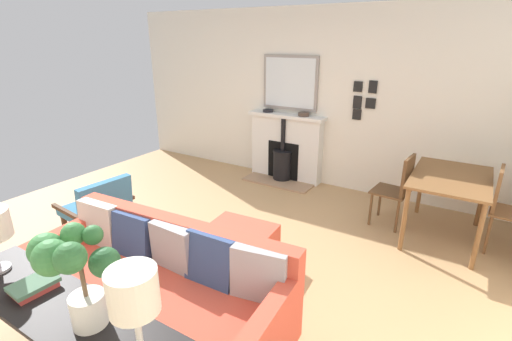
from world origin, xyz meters
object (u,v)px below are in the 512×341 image
(fireplace, at_px, (285,151))
(dining_table, at_px, (450,184))
(armchair_accent, at_px, (99,205))
(mantel_bowl_near, at_px, (268,110))
(dining_chair_by_back_wall, at_px, (504,204))
(sofa, at_px, (160,287))
(mantel_bowl_far, at_px, (304,114))
(ottoman, at_px, (237,244))
(dining_chair_near_fireplace, at_px, (399,186))
(potted_plant, at_px, (72,266))
(book_stack, at_px, (33,286))
(console_table, at_px, (62,317))
(table_lamp_far_end, at_px, (133,294))

(fireplace, xyz_separation_m, dining_table, (0.72, 2.41, 0.19))
(fireplace, distance_m, armchair_accent, 2.95)
(mantel_bowl_near, height_order, dining_chair_by_back_wall, mantel_bowl_near)
(sofa, relative_size, armchair_accent, 2.76)
(dining_table, height_order, dining_chair_by_back_wall, dining_chair_by_back_wall)
(mantel_bowl_far, height_order, ottoman, mantel_bowl_far)
(dining_table, distance_m, dining_chair_near_fireplace, 0.54)
(mantel_bowl_near, relative_size, sofa, 0.08)
(armchair_accent, height_order, dining_table, armchair_accent)
(sofa, relative_size, dining_chair_near_fireplace, 2.36)
(ottoman, bearing_deg, mantel_bowl_near, -156.79)
(sofa, distance_m, dining_table, 3.22)
(potted_plant, distance_m, dining_chair_by_back_wall, 4.05)
(sofa, height_order, book_stack, sofa)
(dining_chair_by_back_wall, bearing_deg, potted_plant, -29.84)
(console_table, relative_size, dining_chair_near_fireplace, 2.00)
(mantel_bowl_near, xyz_separation_m, dining_chair_near_fireplace, (0.74, 2.22, -0.56))
(sofa, xyz_separation_m, dining_chair_near_fireplace, (-2.70, 1.20, 0.15))
(potted_plant, bearing_deg, dining_chair_near_fireplace, 164.76)
(mantel_bowl_near, bearing_deg, ottoman, 23.21)
(mantel_bowl_near, bearing_deg, mantel_bowl_far, 90.00)
(mantel_bowl_far, distance_m, dining_chair_by_back_wall, 2.80)
(fireplace, distance_m, dining_chair_by_back_wall, 3.02)
(mantel_bowl_far, bearing_deg, dining_chair_by_back_wall, 74.77)
(sofa, xyz_separation_m, table_lamp_far_end, (0.75, 0.68, 0.73))
(potted_plant, xyz_separation_m, dining_table, (-3.47, 1.47, -0.44))
(dining_chair_near_fireplace, bearing_deg, mantel_bowl_near, -108.35)
(fireplace, distance_m, table_lamp_far_end, 4.44)
(mantel_bowl_near, relative_size, console_table, 0.09)
(potted_plant, relative_size, book_stack, 2.20)
(potted_plant, bearing_deg, dining_table, 157.07)
(fireplace, bearing_deg, book_stack, 5.75)
(mantel_bowl_far, bearing_deg, book_stack, 1.78)
(armchair_accent, xyz_separation_m, dining_table, (-2.12, 3.24, 0.21))
(console_table, distance_m, dining_table, 3.86)
(sofa, xyz_separation_m, armchair_accent, (-0.59, -1.52, 0.08))
(dining_table, bearing_deg, mantel_bowl_far, -108.90)
(fireplace, relative_size, mantel_bowl_far, 7.59)
(mantel_bowl_far, height_order, armchair_accent, mantel_bowl_far)
(ottoman, relative_size, console_table, 0.39)
(armchair_accent, bearing_deg, mantel_bowl_far, 158.46)
(armchair_accent, bearing_deg, dining_chair_by_back_wall, 119.37)
(dining_chair_by_back_wall, bearing_deg, ottoman, -52.78)
(potted_plant, xyz_separation_m, dining_chair_by_back_wall, (-3.48, 1.99, -0.56))
(mantel_bowl_near, bearing_deg, dining_table, 75.16)
(sofa, xyz_separation_m, ottoman, (-1.02, 0.02, -0.14))
(fireplace, relative_size, book_stack, 4.74)
(armchair_accent, xyz_separation_m, dining_chair_by_back_wall, (-2.12, 3.77, 0.10))
(mantel_bowl_near, height_order, sofa, mantel_bowl_near)
(mantel_bowl_near, xyz_separation_m, armchair_accent, (2.84, -0.50, -0.64))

